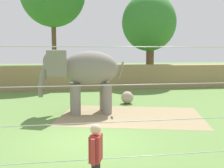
# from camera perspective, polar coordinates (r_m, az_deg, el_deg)

# --- Properties ---
(ground_plane) EXTENTS (120.00, 120.00, 0.00)m
(ground_plane) POSITION_cam_1_polar(r_m,az_deg,el_deg) (10.06, -4.96, -11.52)
(ground_plane) COLOR #5B7F3D
(dirt_patch) EXTENTS (7.74, 6.12, 0.01)m
(dirt_patch) POSITION_cam_1_polar(r_m,az_deg,el_deg) (13.67, 3.90, -6.53)
(dirt_patch) COLOR #937F5B
(dirt_patch) RESTS_ON ground
(embankment_wall) EXTENTS (36.00, 1.80, 1.93)m
(embankment_wall) POSITION_cam_1_polar(r_m,az_deg,el_deg) (23.22, -7.52, 1.39)
(embankment_wall) COLOR #997F56
(embankment_wall) RESTS_ON ground
(elephant) EXTENTS (4.34, 1.83, 3.21)m
(elephant) POSITION_cam_1_polar(r_m,az_deg,el_deg) (14.01, -5.84, 2.59)
(elephant) COLOR gray
(elephant) RESTS_ON ground
(enrichment_ball) EXTENTS (0.74, 0.74, 0.74)m
(enrichment_ball) POSITION_cam_1_polar(r_m,az_deg,el_deg) (16.69, 3.16, -2.78)
(enrichment_ball) COLOR tan
(enrichment_ball) RESTS_ON ground
(cable_fence) EXTENTS (11.19, 0.23, 3.40)m
(cable_fence) POSITION_cam_1_polar(r_m,az_deg,el_deg) (6.50, -2.95, -6.15)
(cable_fence) COLOR brown
(cable_fence) RESTS_ON ground
(zookeeper) EXTENTS (0.33, 0.59, 1.67)m
(zookeeper) POSITION_cam_1_polar(r_m,az_deg,el_deg) (6.01, -3.34, -15.10)
(zookeeper) COLOR #232328
(zookeeper) RESTS_ON ground
(tree_far_left) EXTENTS (4.53, 4.53, 9.61)m
(tree_far_left) POSITION_cam_1_polar(r_m,az_deg,el_deg) (32.78, 8.36, 13.86)
(tree_far_left) COLOR brown
(tree_far_left) RESTS_ON ground
(tree_left_of_centre) EXTENTS (5.03, 5.03, 8.41)m
(tree_left_of_centre) POSITION_cam_1_polar(r_m,az_deg,el_deg) (26.65, 7.61, 12.39)
(tree_left_of_centre) COLOR brown
(tree_left_of_centre) RESTS_ON ground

